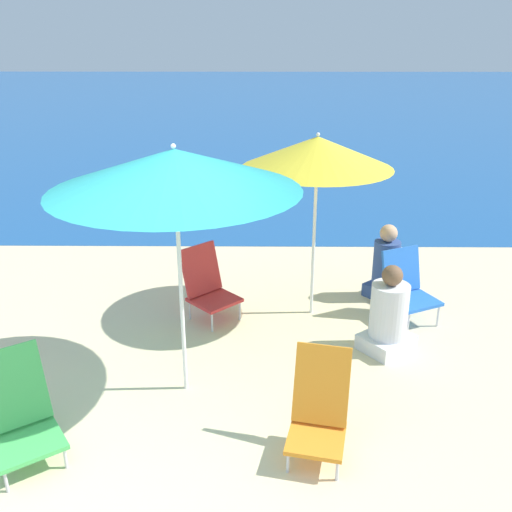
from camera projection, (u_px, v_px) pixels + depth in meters
The scene contains 10 objects.
ground_plane at pixel (116, 478), 4.15m from camera, with size 60.00×60.00×0.00m, color beige.
sea_water at pixel (240, 99), 27.23m from camera, with size 60.00×40.00×0.01m.
beach_umbrella_yellow at pixel (317, 153), 5.93m from camera, with size 1.61×1.61×2.07m.
beach_umbrella_teal at pixel (175, 170), 4.47m from camera, with size 2.03×2.03×2.23m.
beach_chair_blue at pixel (407, 285), 6.34m from camera, with size 0.67×0.70×0.79m.
beach_chair_red at pixel (207, 284), 6.39m from camera, with size 0.72×0.72×0.82m.
beach_chair_orange at pixel (319, 408), 4.33m from camera, with size 0.54×0.65×0.81m.
beach_chair_green at pixel (18, 412), 4.28m from camera, with size 0.77×0.80×0.82m.
person_seated_near at pixel (388, 317), 5.71m from camera, with size 0.64×0.63×0.93m.
person_seated_far at pixel (386, 268), 6.85m from camera, with size 0.52×0.53×0.93m.
Camera 1 is at (1.05, -3.26, 3.04)m, focal length 40.00 mm.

